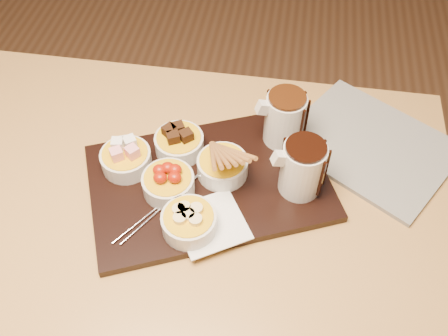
# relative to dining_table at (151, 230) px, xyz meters

# --- Properties ---
(dining_table) EXTENTS (1.20, 0.80, 0.75)m
(dining_table) POSITION_rel_dining_table_xyz_m (0.00, 0.00, 0.00)
(dining_table) COLOR #B58543
(dining_table) RESTS_ON ground
(serving_board) EXTENTS (0.54, 0.46, 0.02)m
(serving_board) POSITION_rel_dining_table_xyz_m (0.12, 0.06, 0.11)
(serving_board) COLOR black
(serving_board) RESTS_ON dining_table
(napkin) EXTENTS (0.16, 0.16, 0.00)m
(napkin) POSITION_rel_dining_table_xyz_m (0.14, -0.04, 0.12)
(napkin) COLOR white
(napkin) RESTS_ON serving_board
(bowl_marshmallows) EXTENTS (0.10, 0.10, 0.04)m
(bowl_marshmallows) POSITION_rel_dining_table_xyz_m (-0.05, 0.07, 0.14)
(bowl_marshmallows) COLOR silver
(bowl_marshmallows) RESTS_ON serving_board
(bowl_cake) EXTENTS (0.10, 0.10, 0.04)m
(bowl_cake) POSITION_rel_dining_table_xyz_m (0.04, 0.13, 0.14)
(bowl_cake) COLOR silver
(bowl_cake) RESTS_ON serving_board
(bowl_strawberries) EXTENTS (0.10, 0.10, 0.04)m
(bowl_strawberries) POSITION_rel_dining_table_xyz_m (0.04, 0.02, 0.14)
(bowl_strawberries) COLOR silver
(bowl_strawberries) RESTS_ON serving_board
(bowl_biscotti) EXTENTS (0.10, 0.10, 0.04)m
(bowl_biscotti) POSITION_rel_dining_table_xyz_m (0.14, 0.08, 0.14)
(bowl_biscotti) COLOR silver
(bowl_biscotti) RESTS_ON serving_board
(bowl_bananas) EXTENTS (0.10, 0.10, 0.04)m
(bowl_bananas) POSITION_rel_dining_table_xyz_m (0.10, -0.06, 0.14)
(bowl_bananas) COLOR silver
(bowl_bananas) RESTS_ON serving_board
(pitcher_dark_chocolate) EXTENTS (0.11, 0.11, 0.11)m
(pitcher_dark_chocolate) POSITION_rel_dining_table_xyz_m (0.29, 0.07, 0.17)
(pitcher_dark_chocolate) COLOR silver
(pitcher_dark_chocolate) RESTS_ON serving_board
(pitcher_milk_chocolate) EXTENTS (0.11, 0.11, 0.11)m
(pitcher_milk_chocolate) POSITION_rel_dining_table_xyz_m (0.25, 0.19, 0.17)
(pitcher_milk_chocolate) COLOR silver
(pitcher_milk_chocolate) RESTS_ON serving_board
(fondue_skewers) EXTENTS (0.23, 0.17, 0.01)m
(fondue_skewers) POSITION_rel_dining_table_xyz_m (0.04, -0.00, 0.12)
(fondue_skewers) COLOR silver
(fondue_skewers) RESTS_ON serving_board
(newspaper) EXTENTS (0.41, 0.39, 0.01)m
(newspaper) POSITION_rel_dining_table_xyz_m (0.43, 0.21, 0.10)
(newspaper) COLOR beige
(newspaper) RESTS_ON dining_table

